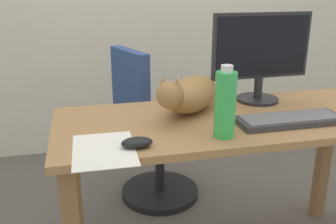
{
  "coord_description": "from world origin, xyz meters",
  "views": [
    {
      "loc": [
        -0.6,
        -1.39,
        1.27
      ],
      "look_at": [
        -0.28,
        -0.04,
        0.8
      ],
      "focal_mm": 40.1,
      "sensor_mm": 36.0,
      "label": 1
    }
  ],
  "objects": [
    {
      "name": "water_bottle",
      "position": [
        -0.11,
        -0.19,
        0.87
      ],
      "size": [
        0.08,
        0.08,
        0.27
      ],
      "color": "green",
      "rests_on": "desk"
    },
    {
      "name": "monitor",
      "position": [
        0.22,
        0.19,
        0.97
      ],
      "size": [
        0.48,
        0.2,
        0.41
      ],
      "color": "#232328",
      "rests_on": "desk"
    },
    {
      "name": "computer_mouse",
      "position": [
        -0.43,
        -0.22,
        0.76
      ],
      "size": [
        0.11,
        0.06,
        0.04
      ],
      "primitive_type": "ellipsoid",
      "color": "black",
      "rests_on": "desk"
    },
    {
      "name": "desk",
      "position": [
        0.0,
        0.0,
        0.62
      ],
      "size": [
        1.47,
        0.6,
        0.74
      ],
      "color": "#9E7247",
      "rests_on": "ground_plane"
    },
    {
      "name": "paper_sheet",
      "position": [
        -0.55,
        -0.21,
        0.74
      ],
      "size": [
        0.21,
        0.3,
        0.0
      ],
      "primitive_type": "cube",
      "rotation": [
        0.0,
        0.0,
        -0.02
      ],
      "color": "white",
      "rests_on": "desk"
    },
    {
      "name": "keyboard",
      "position": [
        0.21,
        -0.12,
        0.76
      ],
      "size": [
        0.44,
        0.15,
        0.03
      ],
      "color": "#333338",
      "rests_on": "desk"
    },
    {
      "name": "office_chair",
      "position": [
        -0.21,
        0.65,
        0.41
      ],
      "size": [
        0.5,
        0.48,
        0.94
      ],
      "color": "black",
      "rests_on": "ground_plane"
    },
    {
      "name": "cat",
      "position": [
        -0.15,
        0.11,
        0.82
      ],
      "size": [
        0.43,
        0.48,
        0.2
      ],
      "color": "olive",
      "rests_on": "desk"
    }
  ]
}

